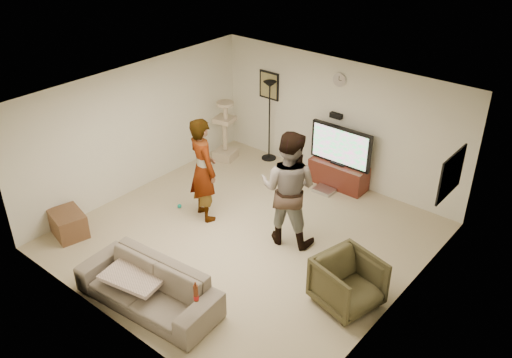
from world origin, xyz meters
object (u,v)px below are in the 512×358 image
Objects in this scene: tv at (341,146)px; sofa at (148,287)px; floor_lamp at (269,122)px; armchair at (348,283)px; side_table at (68,224)px; tv_stand at (338,174)px; person_right at (288,188)px; person_left at (203,169)px; beer_bottle at (196,293)px; cat_tree at (225,130)px.

sofa is at bearing -93.01° from tv.
floor_lamp is at bearing 102.96° from sofa.
armchair is 4.88m from side_table.
tv is 3.51m from armchair.
person_right reaches higher than tv_stand.
armchair is (2.20, 1.83, 0.07)m from sofa.
person_right is at bearing 37.58° from side_table.
sofa is (1.02, -2.20, -0.65)m from person_left.
tv is at bearing 0.00° from tv_stand.
tv is 4.77m from beer_bottle.
person_left is 2.95× the size of side_table.
floor_lamp is 4.61m from side_table.
tv_stand is 1.91m from floor_lamp.
sofa is 8.74× the size of beer_bottle.
person_right is 2.35× the size of armchair.
side_table is (-1.40, -1.93, -0.75)m from person_left.
beer_bottle is 2.22m from armchair.
tv is at bearing 48.54° from armchair.
side_table is (-2.67, -4.44, -0.03)m from tv_stand.
sofa reaches higher than side_table.
tv reaches higher than armchair.
sofa is at bearing -6.43° from side_table.
cat_tree is 2.09× the size of side_table.
person_right is at bearing 72.40° from sofa.
side_table is at bearing 21.25° from person_right.
person_right is (1.58, 0.37, 0.04)m from person_left.
armchair is at bearing -55.85° from tv.
person_right reaches higher than side_table.
tv reaches higher than tv_stand.
armchair is (1.19, 1.83, -0.37)m from beer_bottle.
floor_lamp is 4.79m from armchair.
cat_tree is 0.63× the size of sofa.
person_left is 7.72× the size of beer_bottle.
beer_bottle is at bearing 152.74° from person_left.
cat_tree is 3.90m from side_table.
tv is 4.75m from sofa.
side_table is at bearing 175.44° from beer_bottle.
armchair is (1.95, -2.88, -0.49)m from tv.
armchair is (3.22, -0.37, -0.57)m from person_left.
floor_lamp is 0.87× the size of person_right.
sofa is (2.29, -4.14, -0.36)m from cat_tree.
beer_bottle reaches higher than sofa.
floor_lamp reaches higher than tv_stand.
person_left is 1.63m from person_right.
side_table is (-4.62, -1.56, -0.17)m from armchair.
side_table is (-2.99, -2.30, -0.79)m from person_right.
armchair is at bearing 34.62° from sofa.
side_table is (-2.42, 0.27, -0.10)m from sofa.
person_right is 2.62m from beer_bottle.
cat_tree is at bearing -167.40° from tv_stand.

